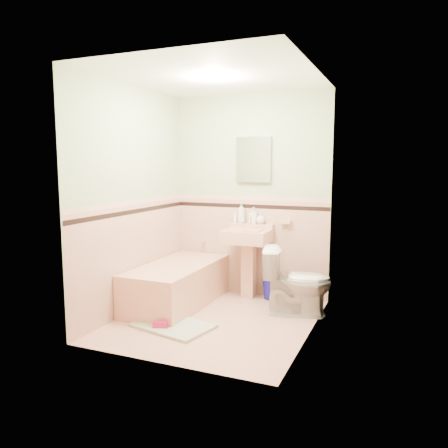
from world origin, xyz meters
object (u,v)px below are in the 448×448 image
at_px(sink, 247,264).
at_px(shoe, 160,324).
at_px(medicine_cabinet, 254,159).
at_px(toilet, 297,281).
at_px(soap_bottle_mid, 253,215).
at_px(soap_bottle_left, 241,213).
at_px(soap_bottle_right, 260,218).
at_px(bucket, 273,288).
at_px(bathtub, 177,285).

relative_size(sink, shoe, 5.75).
height_order(sink, medicine_cabinet, medicine_cabinet).
bearing_deg(shoe, sink, 52.23).
bearing_deg(toilet, soap_bottle_mid, 40.87).
relative_size(soap_bottle_mid, shoe, 1.37).
bearing_deg(medicine_cabinet, toilet, -37.72).
xyz_separation_m(soap_bottle_left, soap_bottle_right, (0.25, 0.00, -0.06)).
distance_m(soap_bottle_left, bucket, 1.01).
bearing_deg(shoe, medicine_cabinet, 54.61).
bearing_deg(bucket, sink, -159.69).
relative_size(soap_bottle_mid, bucket, 0.78).
distance_m(medicine_cabinet, soap_bottle_right, 0.73).
height_order(soap_bottle_left, toilet, soap_bottle_left).
relative_size(medicine_cabinet, bucket, 2.12).
bearing_deg(sink, bathtub, -142.07).
height_order(bathtub, soap_bottle_left, soap_bottle_left).
bearing_deg(shoe, soap_bottle_mid, 53.74).
distance_m(bathtub, medicine_cabinet, 1.78).
distance_m(soap_bottle_mid, toilet, 1.07).
height_order(bathtub, bucket, bathtub).
height_order(soap_bottle_right, shoe, soap_bottle_right).
bearing_deg(bucket, shoe, -117.26).
xyz_separation_m(bathtub, bucket, (0.98, 0.64, -0.09)).
height_order(soap_bottle_mid, soap_bottle_right, soap_bottle_mid).
xyz_separation_m(medicine_cabinet, bucket, (0.30, -0.10, -1.57)).
bearing_deg(soap_bottle_mid, soap_bottle_right, 0.00).
bearing_deg(bucket, soap_bottle_left, 171.08).
bearing_deg(soap_bottle_right, shoe, -110.03).
bearing_deg(toilet, medicine_cabinet, 39.95).
relative_size(soap_bottle_left, soap_bottle_right, 1.82).
bearing_deg(soap_bottle_right, soap_bottle_mid, 180.00).
distance_m(sink, soap_bottle_left, 0.65).
bearing_deg(sink, medicine_cabinet, 90.00).
height_order(medicine_cabinet, bucket, medicine_cabinet).
bearing_deg(bucket, soap_bottle_mid, 166.17).
distance_m(soap_bottle_right, bucket, 0.87).
xyz_separation_m(bathtub, medicine_cabinet, (0.68, 0.74, 1.47)).
bearing_deg(medicine_cabinet, soap_bottle_mid, -61.59).
bearing_deg(bucket, bathtub, -146.79).
relative_size(sink, soap_bottle_mid, 4.20).
xyz_separation_m(sink, soap_bottle_mid, (0.02, 0.18, 0.59)).
bearing_deg(toilet, shoe, 118.65).
relative_size(bathtub, shoe, 10.11).
height_order(sink, soap_bottle_right, soap_bottle_right).
bearing_deg(medicine_cabinet, bucket, -18.44).
height_order(sink, soap_bottle_mid, soap_bottle_mid).
distance_m(sink, medicine_cabinet, 1.29).
height_order(medicine_cabinet, soap_bottle_right, medicine_cabinet).
relative_size(toilet, bucket, 2.86).
height_order(bathtub, shoe, bathtub).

